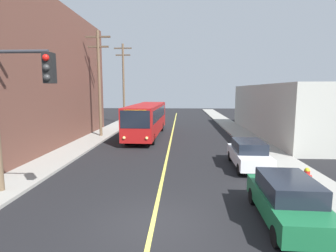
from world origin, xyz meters
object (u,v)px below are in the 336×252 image
at_px(utility_pole_mid, 99,79).
at_px(utility_pole_far, 124,80).
at_px(parked_car_green, 287,200).
at_px(fire_hydrant, 307,176).
at_px(city_bus, 147,118).
at_px(parked_car_white, 249,154).

bearing_deg(utility_pole_mid, utility_pole_far, 90.10).
relative_size(parked_car_green, utility_pole_far, 0.42).
bearing_deg(parked_car_green, utility_pole_far, 112.96).
bearing_deg(fire_hydrant, city_bus, 123.97).
relative_size(utility_pole_mid, utility_pole_far, 0.94).
xyz_separation_m(parked_car_white, fire_hydrant, (1.88, -3.27, -0.26)).
xyz_separation_m(utility_pole_far, fire_hydrant, (13.83, -24.01, -5.42)).
height_order(city_bus, utility_pole_mid, utility_pole_mid).
bearing_deg(parked_car_green, utility_pole_mid, 125.04).
bearing_deg(utility_pole_far, utility_pole_mid, -89.90).
xyz_separation_m(parked_car_green, utility_pole_far, (-11.61, 27.40, 5.16)).
bearing_deg(utility_pole_mid, parked_car_white, -39.58).
relative_size(parked_car_green, utility_pole_mid, 0.44).
distance_m(utility_pole_mid, utility_pole_far, 10.88).
distance_m(utility_pole_mid, fire_hydrant, 19.73).
relative_size(city_bus, utility_pole_mid, 1.22).
relative_size(parked_car_green, parked_car_white, 1.01).
relative_size(parked_car_white, fire_hydrant, 5.27).
bearing_deg(city_bus, utility_pole_far, 113.93).
xyz_separation_m(city_bus, fire_hydrant, (9.30, -13.80, -1.23)).
relative_size(city_bus, parked_car_green, 2.74).
bearing_deg(fire_hydrant, utility_pole_mid, 136.43).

